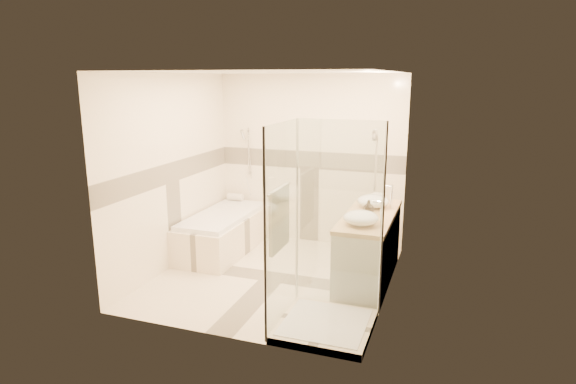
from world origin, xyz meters
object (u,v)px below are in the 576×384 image
(vessel_sink_near, at_px, (373,201))
(vessel_sink_far, at_px, (361,218))
(amenity_bottle_b, at_px, (369,207))
(bathtub, at_px, (223,230))
(amenity_bottle_a, at_px, (367,209))
(vanity, at_px, (369,247))
(shower_enclosure, at_px, (317,278))

(vessel_sink_near, height_order, vessel_sink_far, same)
(vessel_sink_near, relative_size, amenity_bottle_b, 2.30)
(bathtub, distance_m, amenity_bottle_a, 2.26)
(bathtub, xyz_separation_m, vessel_sink_far, (2.13, -0.82, 0.62))
(vessel_sink_far, bearing_deg, amenity_bottle_a, 90.00)
(amenity_bottle_b, bearing_deg, vessel_sink_near, 90.00)
(bathtub, distance_m, amenity_bottle_b, 2.25)
(bathtub, relative_size, vessel_sink_far, 4.33)
(bathtub, distance_m, vessel_sink_near, 2.22)
(amenity_bottle_a, xyz_separation_m, amenity_bottle_b, (0.00, 0.08, 0.01))
(vessel_sink_far, height_order, amenity_bottle_b, amenity_bottle_b)
(vanity, xyz_separation_m, amenity_bottle_a, (-0.02, -0.09, 0.50))
(amenity_bottle_a, bearing_deg, vessel_sink_near, 90.00)
(vanity, bearing_deg, amenity_bottle_a, -102.66)
(amenity_bottle_a, bearing_deg, bathtub, 168.36)
(vanity, relative_size, vessel_sink_far, 4.12)
(vessel_sink_far, bearing_deg, bathtub, 158.95)
(bathtub, bearing_deg, amenity_bottle_b, -9.47)
(vanity, relative_size, amenity_bottle_b, 9.45)
(vessel_sink_far, bearing_deg, vessel_sink_near, 90.00)
(shower_enclosure, relative_size, amenity_bottle_b, 11.90)
(vessel_sink_far, bearing_deg, amenity_bottle_b, 90.00)
(shower_enclosure, relative_size, vessel_sink_near, 5.17)
(vanity, bearing_deg, amenity_bottle_b, -164.90)
(vessel_sink_near, bearing_deg, vanity, -86.42)
(bathtub, distance_m, shower_enclosure, 2.47)
(shower_enclosure, bearing_deg, amenity_bottle_b, 77.83)
(bathtub, distance_m, vessel_sink_far, 2.37)
(amenity_bottle_b, bearing_deg, amenity_bottle_a, -90.00)
(vessel_sink_near, height_order, amenity_bottle_b, amenity_bottle_b)
(shower_enclosure, height_order, amenity_bottle_a, shower_enclosure)
(bathtub, relative_size, vessel_sink_near, 4.31)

